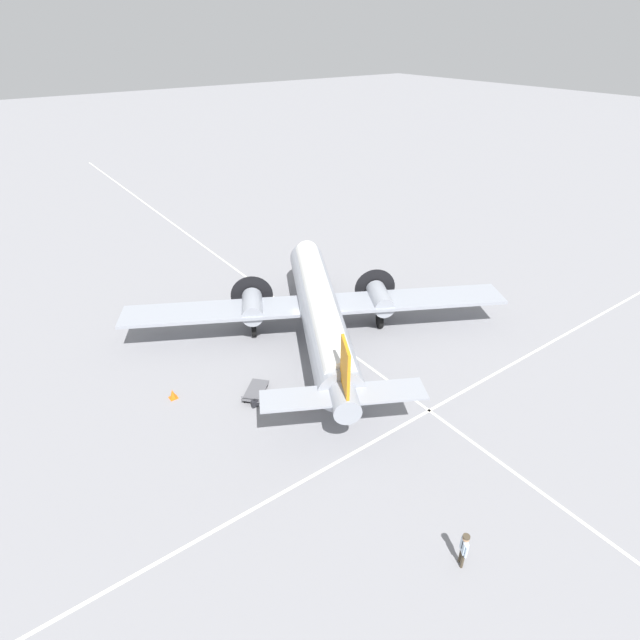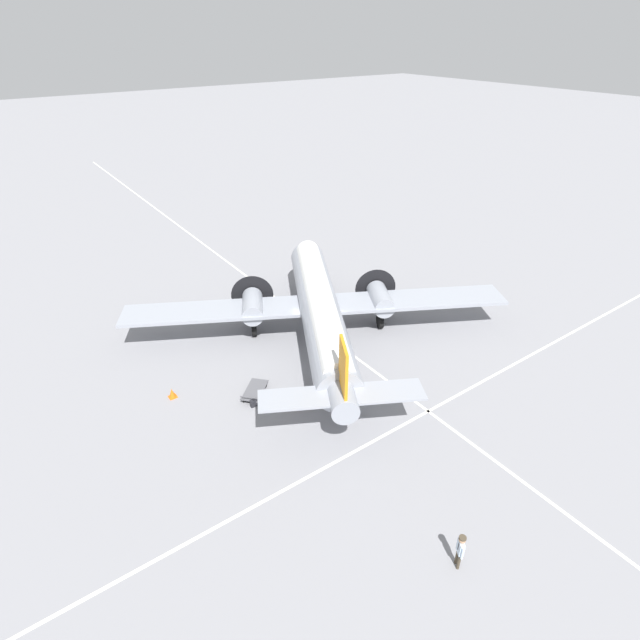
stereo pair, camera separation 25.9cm
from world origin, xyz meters
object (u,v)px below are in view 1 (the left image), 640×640
Objects in this scene: suitcase_upright_spare at (297,401)px; traffic_cone at (173,394)px; airliner_main at (319,305)px; baggage_cart at (256,391)px; crew_foreground at (464,547)px; suitcase_near_door at (255,403)px.

suitcase_upright_spare reaches higher than traffic_cone.
suitcase_upright_spare is (-4.97, -4.78, -2.18)m from airliner_main.
traffic_cone is at bearing 119.92° from airliner_main.
crew_foreground is at bearing -127.58° from baggage_cart.
baggage_cart is at bearing 122.50° from suitcase_upright_spare.
traffic_cone is at bearing 135.15° from suitcase_near_door.
suitcase_near_door is at bearing -164.95° from baggage_cart.
suitcase_near_door is at bearing 145.91° from airliner_main.
baggage_cart is 4.55m from traffic_cone.
crew_foreground reaches higher than baggage_cart.
traffic_cone is (-3.83, 2.45, -0.00)m from baggage_cart.
airliner_main reaches higher than suitcase_upright_spare.
crew_foreground is 3.41× the size of suitcase_near_door.
airliner_main is 7.23m from suitcase_upright_spare.
baggage_cart is at bearing 58.08° from suitcase_near_door.
airliner_main reaches higher than traffic_cone.
baggage_cart is at bearing 37.45° from crew_foreground.
crew_foreground is at bearing -81.84° from suitcase_near_door.
traffic_cone is (-5.16, 4.54, -0.01)m from suitcase_upright_spare.
traffic_cone is (-10.13, -0.24, -2.19)m from airliner_main.
crew_foreground is 12.77m from suitcase_near_door.
crew_foreground is 11.39m from suitcase_upright_spare.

